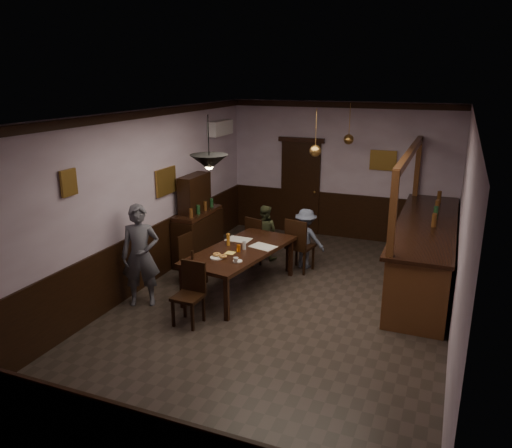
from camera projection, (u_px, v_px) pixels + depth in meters
The scene contains 31 objects.
room at pixel (281, 218), 7.41m from camera, with size 5.01×8.01×3.01m.
dining_table at pixel (240, 252), 8.33m from camera, with size 1.35×2.34×0.75m.
chair_far_left at pixel (257, 238), 9.66m from camera, with size 0.50×0.50×0.92m.
chair_far_right at pixel (298, 243), 9.18m from camera, with size 0.52×0.52×1.02m.
chair_near at pixel (190, 290), 7.31m from camera, with size 0.41×0.41×0.93m.
chair_side at pixel (190, 257), 8.69m from camera, with size 0.44×0.44×0.89m.
person_standing at pixel (141, 256), 7.80m from camera, with size 0.60×0.39×1.64m, color #4D4D58.
person_seated_left at pixel (264, 232), 9.86m from camera, with size 0.53×0.42×1.10m, color #444A2C.
person_seated_right at pixel (305, 238), 9.41m from camera, with size 0.74×0.42×1.14m, color #515A73.
newspaper_left at pixel (239, 239), 8.78m from camera, with size 0.42×0.30×0.01m, color silver.
newspaper_right at pixel (263, 247), 8.41m from camera, with size 0.42×0.30×0.01m, color silver.
napkin at pixel (230, 253), 8.12m from camera, with size 0.15×0.15×0.00m, color #FFDB5D.
saucer at pixel (238, 261), 7.76m from camera, with size 0.15×0.15×0.01m, color white.
coffee_cup at pixel (236, 260), 7.69m from camera, with size 0.08×0.08×0.07m, color white.
pastry_plate at pixel (217, 257), 7.90m from camera, with size 0.22×0.22×0.01m, color white.
pastry_ring_a at pixel (217, 254), 7.96m from camera, with size 0.13×0.13×0.04m, color #C68C47.
pastry_ring_b at pixel (223, 256), 7.88m from camera, with size 0.13×0.13×0.04m, color #C68C47.
soda_can at pixel (239, 248), 8.16m from camera, with size 0.07×0.07×0.12m, color orange.
beer_glass at pixel (228, 240), 8.47m from camera, with size 0.06×0.06×0.20m, color #BF721E.
water_glass at pixel (244, 245), 8.27m from camera, with size 0.06×0.06×0.15m, color silver.
pepper_mill at pixel (192, 255), 7.83m from camera, with size 0.04×0.04×0.14m, color black.
sideboard at pixel (198, 227), 9.72m from camera, with size 0.46×1.30×1.71m.
bar_counter at pixel (425, 250), 8.71m from camera, with size 0.97×4.18×2.35m.
door_back at pixel (300, 188), 11.36m from camera, with size 0.90×0.06×2.10m, color black.
ac_unit at pixel (220, 128), 10.56m from camera, with size 0.20×0.85×0.30m.
picture_left_small at pixel (69, 183), 6.68m from camera, with size 0.04×0.28×0.36m.
picture_left_large at pixel (166, 181), 8.94m from camera, with size 0.04×0.62×0.48m.
picture_back at pixel (383, 160), 10.51m from camera, with size 0.55×0.04×0.42m.
pendant_iron at pixel (209, 162), 7.21m from camera, with size 0.56×0.56×0.79m.
pendant_brass_mid at pixel (315, 151), 8.43m from camera, with size 0.20×0.20×0.81m.
pendant_brass_far at pixel (349, 139), 9.91m from camera, with size 0.20×0.20×0.81m.
Camera 1 is at (2.33, -6.74, 3.55)m, focal length 35.00 mm.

